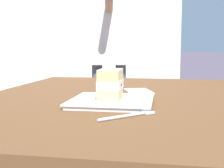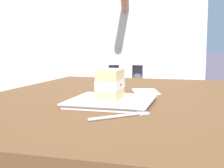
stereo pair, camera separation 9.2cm
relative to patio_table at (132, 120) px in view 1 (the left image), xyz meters
The scene contains 7 objects.
patio_table is the anchor object (origin of this frame).
dessert_plate 0.20m from the patio_table, 14.90° to the right, with size 0.25×0.25×0.02m.
cake_slice 0.24m from the patio_table, 15.41° to the right, with size 0.11×0.07×0.09m.
dessert_fork 0.35m from the patio_table, ahead, with size 0.13×0.13×0.01m.
paper_napkin 0.15m from the patio_table, behind, with size 0.17×0.13×0.00m.
diner_person 1.06m from the patio_table, 164.79° to the right, with size 0.58×0.45×1.55m.
patio_building 5.58m from the patio_table, 164.81° to the right, with size 4.37×3.60×2.68m.
Camera 1 is at (1.08, 0.11, 0.89)m, focal length 47.90 mm.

